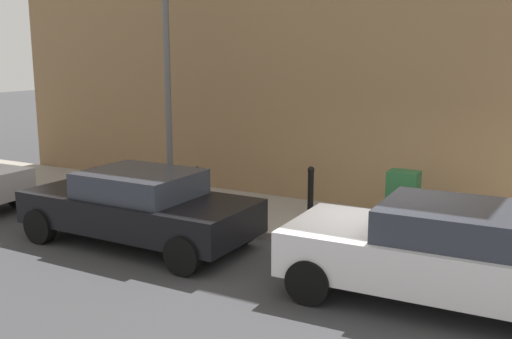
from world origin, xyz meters
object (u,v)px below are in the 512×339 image
bollard_near_cabinet (311,190)px  lamppost (167,57)px  bollard_far_kerb (197,190)px  utility_cabinet (402,204)px  car_black (139,206)px  car_white (451,253)px

bollard_near_cabinet → lamppost: size_ratio=0.18×
bollard_near_cabinet → bollard_far_kerb: (-1.11, 1.98, 0.00)m
utility_cabinet → lamppost: 5.92m
car_black → bollard_far_kerb: bearing=-97.2°
utility_cabinet → bollard_near_cabinet: bearing=87.0°
bollard_far_kerb → car_white: bearing=-106.1°
bollard_near_cabinet → lamppost: lamppost is taller
bollard_near_cabinet → lamppost: 4.30m
car_black → bollard_far_kerb: 1.54m
utility_cabinet → bollard_near_cabinet: 1.88m
car_white → bollard_far_kerb: (1.51, 5.22, -0.04)m
bollard_near_cabinet → lamppost: (-0.07, 3.43, 2.60)m
car_black → lamppost: (2.57, 1.25, 2.59)m
car_black → bollard_near_cabinet: bearing=-129.3°
car_white → bollard_near_cabinet: (2.61, 3.24, -0.04)m
car_white → bollard_far_kerb: 5.44m
utility_cabinet → bollard_far_kerb: utility_cabinet is taller
car_white → bollard_near_cabinet: 4.16m
utility_cabinet → lamppost: (0.03, 5.31, 2.62)m
car_black → bollard_near_cabinet: size_ratio=4.15×
car_black → bollard_far_kerb: (1.53, -0.20, -0.00)m
bollard_near_cabinet → bollard_far_kerb: size_ratio=1.00×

